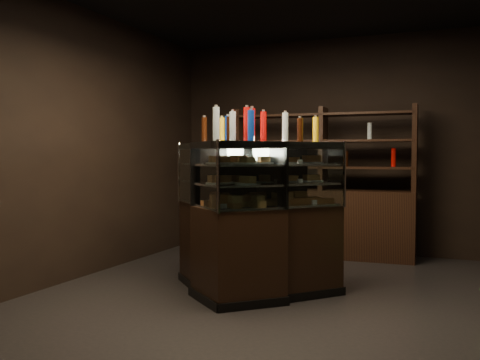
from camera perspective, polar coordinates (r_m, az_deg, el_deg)
name	(u,v)px	position (r m, az deg, el deg)	size (l,w,h in m)	color
ground	(303,295)	(5.35, 6.75, -12.07)	(5.00, 5.00, 0.00)	black
room_shell	(304,94)	(5.21, 6.86, 9.08)	(5.02, 5.02, 3.01)	black
display_case	(247,243)	(5.27, 0.81, -6.74)	(1.83, 1.48, 1.49)	black
food_display	(247,180)	(5.20, 0.79, 0.02)	(1.39, 1.03, 0.46)	#C47846
bottles_top	(248,128)	(5.21, 0.82, 5.59)	(1.21, 0.89, 0.30)	#B20C0A
back_shelving	(323,212)	(7.27, 8.82, -3.34)	(2.40, 0.49, 2.00)	black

